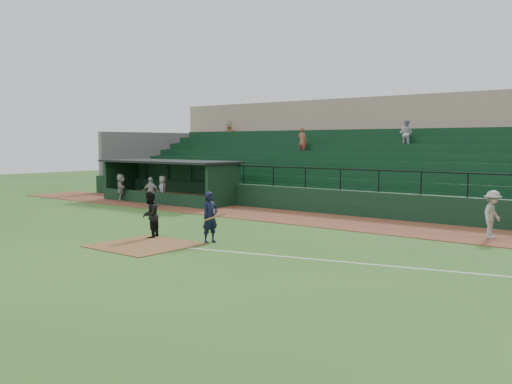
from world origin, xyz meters
The scene contains 12 objects.
ground centered at (0.00, 0.00, 0.00)m, with size 90.00×90.00×0.00m, color #2F5E1E.
warning_track centered at (0.00, 8.00, 0.01)m, with size 40.00×4.00×0.03m, color brown.
home_plate_dirt centered at (0.00, -1.00, 0.01)m, with size 3.00×3.00×0.03m, color brown.
foul_line centered at (8.00, 1.20, 0.01)m, with size 18.00×0.09×0.01m, color white.
stadium_structure centered at (0.00, 16.46, 2.30)m, with size 38.00×13.08×6.40m.
dugout centered at (-9.75, 9.56, 1.33)m, with size 8.90×3.20×2.42m.
batter_at_plate centered at (1.36, 0.76, 0.89)m, with size 1.05×0.72×1.78m.
umpire centered at (-1.01, 0.10, 0.85)m, with size 0.83×0.64×1.70m, color black.
runner centered at (8.74, 7.64, 0.89)m, with size 1.11×0.64×1.72m, color #AAA49F.
dugout_player_a centered at (-8.37, 6.52, 0.83)m, with size 0.94×0.39×1.60m, color #A39E99.
dugout_player_b centered at (-9.32, 8.25, 0.81)m, with size 0.76×0.50×1.56m, color #A5A09A.
dugout_player_c centered at (-12.16, 7.55, 0.83)m, with size 1.48×0.47×1.60m, color #A29D97.
Camera 1 is at (14.72, -13.45, 3.46)m, focal length 39.92 mm.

